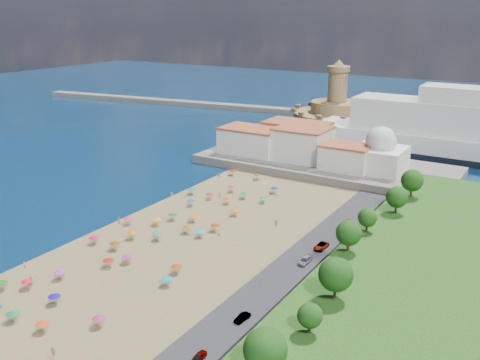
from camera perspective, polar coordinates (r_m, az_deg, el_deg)
The scene contains 11 objects.
ground at distance 137.84m, azimuth -6.90°, elevation -5.62°, with size 700.00×700.00×0.00m, color #071938.
terrace at distance 192.46m, azimuth 9.03°, elevation 1.60°, with size 90.00×36.00×3.00m, color #59544C.
jetty at distance 232.04m, azimuth 7.39°, elevation 4.38°, with size 18.00×70.00×2.40m, color #59544C.
breakwater at distance 319.38m, azimuth -5.49°, elevation 8.14°, with size 200.00×7.00×2.60m, color #59544C.
waterfront_buildings at distance 196.50m, azimuth 5.69°, elevation 3.99°, with size 57.00×29.00×11.00m.
domed_building at distance 182.30m, azimuth 14.70°, elevation 2.76°, with size 16.00×16.00×15.00m.
fortress at distance 258.02m, azimuth 10.22°, elevation 6.85°, with size 40.00×40.00×32.40m.
beach_parasols at distance 130.49m, azimuth -10.27°, elevation -6.15°, with size 31.94×116.75×2.20m.
beachgoers at distance 137.48m, azimuth -7.21°, elevation -5.20°, with size 38.86×100.30×1.86m.
parked_cars at distance 119.72m, azimuth 6.79°, elevation -8.67°, with size 2.43×69.96×1.41m.
hillside_trees at distance 105.73m, azimuth 11.34°, elevation -7.26°, with size 11.40×108.27×7.80m.
Camera 1 is at (79.67, -98.40, 54.49)m, focal length 40.00 mm.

